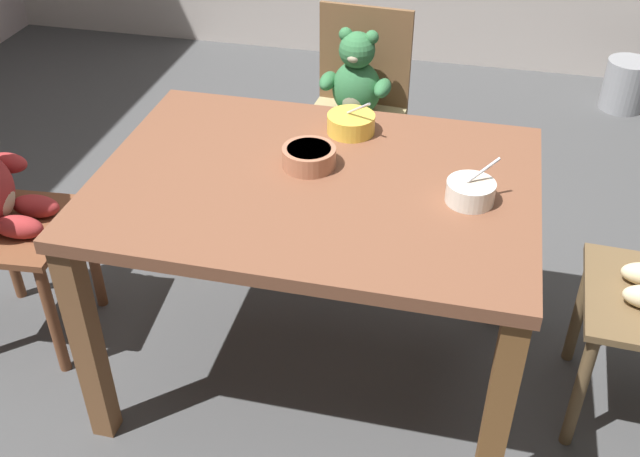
% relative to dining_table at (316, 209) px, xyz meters
% --- Properties ---
extents(ground_plane, '(5.20, 5.20, 0.04)m').
position_rel_dining_table_xyz_m(ground_plane, '(0.00, 0.00, -0.63)').
color(ground_plane, '#474849').
extents(dining_table, '(1.18, 0.85, 0.71)m').
position_rel_dining_table_xyz_m(dining_table, '(0.00, 0.00, 0.00)').
color(dining_table, brown).
rests_on(dining_table, ground_plane).
extents(teddy_chair_far_center, '(0.41, 0.40, 0.85)m').
position_rel_dining_table_xyz_m(teddy_chair_far_center, '(-0.05, 0.83, -0.09)').
color(teddy_chair_far_center, brown).
rests_on(teddy_chair_far_center, ground_plane).
extents(porridge_bowl_white_near_right, '(0.13, 0.12, 0.12)m').
position_rel_dining_table_xyz_m(porridge_bowl_white_near_right, '(0.41, -0.02, 0.13)').
color(porridge_bowl_white_near_right, silver).
rests_on(porridge_bowl_white_near_right, dining_table).
extents(porridge_bowl_yellow_far_center, '(0.14, 0.14, 0.13)m').
position_rel_dining_table_xyz_m(porridge_bowl_yellow_far_center, '(0.04, 0.27, 0.13)').
color(porridge_bowl_yellow_far_center, yellow).
rests_on(porridge_bowl_yellow_far_center, dining_table).
extents(porridge_bowl_terracotta_center, '(0.15, 0.15, 0.05)m').
position_rel_dining_table_xyz_m(porridge_bowl_terracotta_center, '(-0.03, 0.06, 0.13)').
color(porridge_bowl_terracotta_center, '#B07052').
rests_on(porridge_bowl_terracotta_center, dining_table).
extents(metal_pail, '(0.22, 0.22, 0.26)m').
position_rel_dining_table_xyz_m(metal_pail, '(1.11, 2.15, -0.49)').
color(metal_pail, '#93969B').
rests_on(metal_pail, ground_plane).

